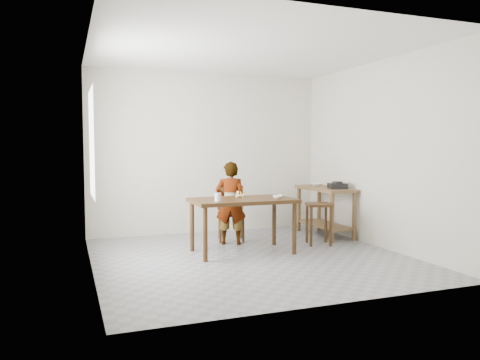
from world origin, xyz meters
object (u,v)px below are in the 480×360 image
object	(u,v)px
prep_counter	(325,211)
dining_table	(243,226)
child	(230,203)
dining_chair	(231,214)
stool	(319,224)

from	to	relation	value
prep_counter	dining_table	bearing A→B (deg)	-157.85
prep_counter	child	size ratio (longest dim) A/B	0.97
prep_counter	dining_chair	size ratio (longest dim) A/B	1.42
child	stool	size ratio (longest dim) A/B	2.00
dining_table	child	size ratio (longest dim) A/B	1.13
dining_chair	stool	world-z (taller)	dining_chair
prep_counter	stool	world-z (taller)	prep_counter
dining_table	stool	world-z (taller)	dining_table
dining_table	child	xyz separation A→B (m)	(0.03, 0.59, 0.25)
dining_chair	child	bearing A→B (deg)	-95.94
dining_table	dining_chair	distance (m)	0.86
dining_chair	stool	size ratio (longest dim) A/B	1.36
prep_counter	dining_chair	bearing A→B (deg)	174.80
stool	child	bearing A→B (deg)	158.47
prep_counter	dining_chair	world-z (taller)	dining_chair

